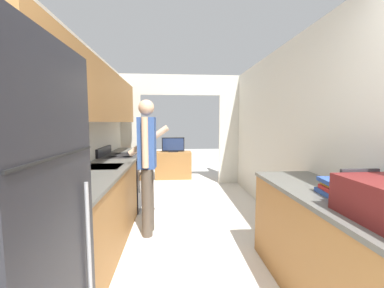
% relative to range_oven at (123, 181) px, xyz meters
% --- Properties ---
extents(wall_left, '(0.38, 7.30, 2.50)m').
position_rel_range_oven_xyz_m(wall_left, '(-0.25, -1.24, 1.05)').
color(wall_left, silver).
rests_on(wall_left, ground_plane).
extents(wall_right, '(0.06, 7.30, 2.50)m').
position_rel_range_oven_xyz_m(wall_right, '(2.41, -1.68, 0.80)').
color(wall_right, silver).
rests_on(wall_right, ground_plane).
extents(wall_far_with_doorway, '(3.09, 0.06, 2.50)m').
position_rel_range_oven_xyz_m(wall_far_with_doorway, '(1.04, 1.40, 1.00)').
color(wall_far_with_doorway, silver).
rests_on(wall_far_with_doorway, ground_plane).
extents(counter_left, '(0.62, 3.74, 0.89)m').
position_rel_range_oven_xyz_m(counter_left, '(-0.01, -0.87, -0.00)').
color(counter_left, '#9E6B38').
rests_on(counter_left, ground_plane).
extents(counter_right, '(0.62, 1.94, 0.89)m').
position_rel_range_oven_xyz_m(counter_right, '(2.08, -2.45, -0.01)').
color(counter_right, '#9E6B38').
rests_on(counter_right, ground_plane).
extents(range_oven, '(0.66, 0.77, 1.03)m').
position_rel_range_oven_xyz_m(range_oven, '(0.00, 0.00, 0.00)').
color(range_oven, black).
rests_on(range_oven, ground_plane).
extents(person, '(0.55, 0.39, 1.72)m').
position_rel_range_oven_xyz_m(person, '(0.53, -1.01, 0.48)').
color(person, '#4C4238').
rests_on(person, ground_plane).
extents(book_stack, '(0.26, 0.28, 0.12)m').
position_rel_range_oven_xyz_m(book_stack, '(2.10, -2.36, 0.50)').
color(book_stack, '#2D4C99').
rests_on(book_stack, counter_right).
extents(tv_cabinet, '(0.91, 0.42, 0.69)m').
position_rel_range_oven_xyz_m(tv_cabinet, '(0.86, 1.98, -0.11)').
color(tv_cabinet, '#9E6B38').
rests_on(tv_cabinet, ground_plane).
extents(television, '(0.57, 0.16, 0.36)m').
position_rel_range_oven_xyz_m(television, '(0.86, 1.93, 0.42)').
color(television, black).
rests_on(television, tv_cabinet).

